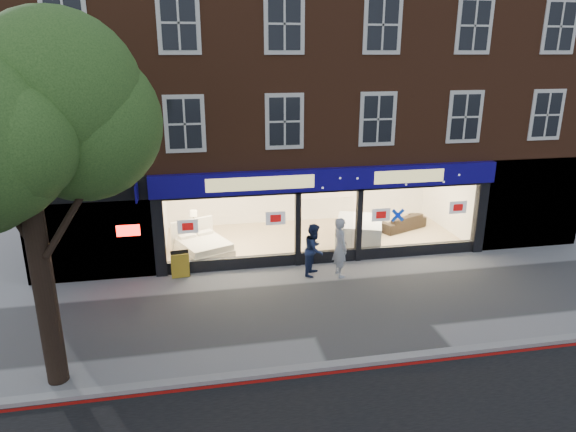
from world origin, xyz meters
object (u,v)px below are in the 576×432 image
object	(u,v)px
sofa	(402,222)
pedestrian_blue	(314,249)
mattress_stack	(359,231)
a_board	(180,265)
display_bed	(202,246)
pedestrian_grey	(340,247)

from	to	relation	value
sofa	pedestrian_blue	xyz separation A→B (m)	(-4.39, -3.35, 0.45)
mattress_stack	pedestrian_blue	distance (m)	3.32
a_board	pedestrian_blue	world-z (taller)	pedestrian_blue
sofa	a_board	world-z (taller)	a_board
display_bed	a_board	bearing A→B (deg)	-137.92
mattress_stack	display_bed	bearing A→B (deg)	-177.56
display_bed	mattress_stack	world-z (taller)	display_bed
a_board	pedestrian_grey	distance (m)	5.07
sofa	pedestrian_blue	bearing A→B (deg)	13.64
a_board	pedestrian_grey	bearing A→B (deg)	-14.55
sofa	pedestrian_grey	size ratio (longest dim) A/B	1.05
pedestrian_grey	pedestrian_blue	distance (m)	0.82
display_bed	pedestrian_blue	bearing A→B (deg)	-55.02
sofa	pedestrian_grey	distance (m)	5.13
mattress_stack	sofa	xyz separation A→B (m)	(2.10, 0.97, -0.11)
pedestrian_grey	mattress_stack	bearing A→B (deg)	-36.75
mattress_stack	pedestrian_blue	xyz separation A→B (m)	(-2.29, -2.38, 0.34)
pedestrian_grey	pedestrian_blue	size ratio (longest dim) A/B	1.14
display_bed	a_board	size ratio (longest dim) A/B	2.68
display_bed	pedestrian_blue	distance (m)	4.10
display_bed	pedestrian_blue	world-z (taller)	pedestrian_blue
a_board	pedestrian_grey	xyz separation A→B (m)	(4.98, -0.76, 0.53)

